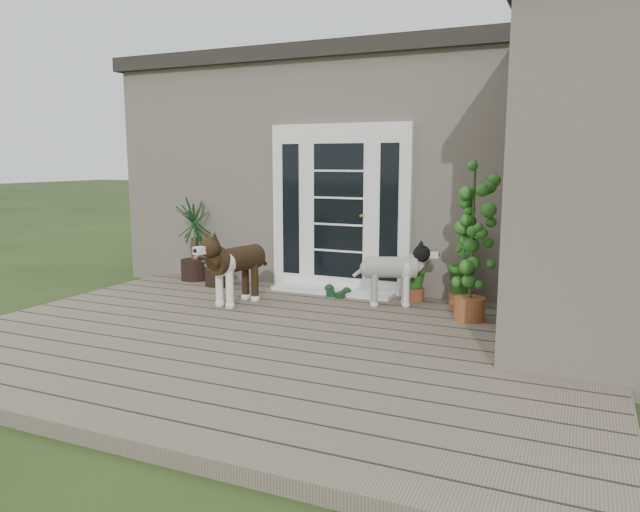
% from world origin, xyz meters
% --- Properties ---
extents(deck, '(6.20, 4.60, 0.12)m').
position_xyz_m(deck, '(0.00, 0.40, 0.06)').
color(deck, '#6B5B4C').
rests_on(deck, ground).
extents(house_main, '(7.40, 4.00, 3.10)m').
position_xyz_m(house_main, '(0.00, 4.65, 1.55)').
color(house_main, '#665E54').
rests_on(house_main, ground).
extents(roof_main, '(7.60, 4.20, 0.20)m').
position_xyz_m(roof_main, '(0.00, 4.65, 3.20)').
color(roof_main, '#2D2826').
rests_on(roof_main, house_main).
extents(house_wing, '(1.60, 2.40, 3.10)m').
position_xyz_m(house_wing, '(2.90, 1.50, 1.55)').
color(house_wing, '#665E54').
rests_on(house_wing, ground).
extents(door_unit, '(1.90, 0.14, 2.15)m').
position_xyz_m(door_unit, '(-0.20, 2.60, 1.19)').
color(door_unit, white).
rests_on(door_unit, deck).
extents(door_step, '(1.60, 0.40, 0.05)m').
position_xyz_m(door_step, '(-0.20, 2.40, 0.14)').
color(door_step, white).
rests_on(door_step, deck).
extents(brindle_dog, '(0.60, 1.00, 0.78)m').
position_xyz_m(brindle_dog, '(-1.01, 1.38, 0.51)').
color(brindle_dog, '#342413').
rests_on(brindle_dog, deck).
extents(white_dog, '(0.87, 0.61, 0.67)m').
position_xyz_m(white_dog, '(0.68, 2.03, 0.45)').
color(white_dog, silver).
rests_on(white_dog, deck).
extents(spider_plant, '(0.66, 0.66, 0.63)m').
position_xyz_m(spider_plant, '(-1.81, 2.18, 0.44)').
color(spider_plant, '#A9B972').
rests_on(spider_plant, deck).
extents(yucca, '(1.04, 1.04, 1.14)m').
position_xyz_m(yucca, '(-2.33, 2.40, 0.69)').
color(yucca, black).
rests_on(yucca, deck).
extents(herb_a, '(0.61, 0.61, 0.55)m').
position_xyz_m(herb_a, '(0.87, 2.40, 0.40)').
color(herb_a, '#1A5819').
rests_on(herb_a, deck).
extents(herb_b, '(0.54, 0.54, 0.67)m').
position_xyz_m(herb_b, '(1.44, 2.34, 0.45)').
color(herb_b, '#1E5718').
rests_on(herb_b, deck).
extents(herb_c, '(0.46, 0.46, 0.51)m').
position_xyz_m(herb_c, '(2.37, 2.28, 0.38)').
color(herb_c, '#1A4F16').
rests_on(herb_c, deck).
extents(sapling, '(0.65, 0.65, 1.75)m').
position_xyz_m(sapling, '(1.64, 1.75, 1.00)').
color(sapling, '#265518').
rests_on(sapling, deck).
extents(clog_left, '(0.28, 0.35, 0.10)m').
position_xyz_m(clog_left, '(-0.19, 2.27, 0.17)').
color(clog_left, '#133119').
rests_on(clog_left, deck).
extents(clog_right, '(0.18, 0.31, 0.09)m').
position_xyz_m(clog_right, '(0.01, 2.23, 0.16)').
color(clog_right, black).
rests_on(clog_right, deck).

